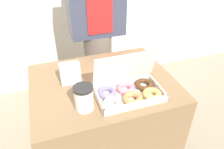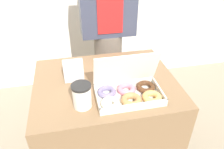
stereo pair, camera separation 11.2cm
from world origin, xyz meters
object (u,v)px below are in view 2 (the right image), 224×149
Objects in this scene: coffee_cup at (82,96)px; napkin_holder at (74,71)px; person_customer at (108,27)px; donut_box at (129,92)px.

coffee_cup and napkin_holder have the same top height.
person_customer reaches higher than coffee_cup.
person_customer is at bearing 87.72° from donut_box.
coffee_cup is at bearing -175.68° from donut_box.
coffee_cup is 0.08× the size of person_customer.
donut_box is at bearing -92.28° from person_customer.
coffee_cup is 0.24m from napkin_holder.
donut_box is 0.74m from person_customer.
donut_box is 0.22× the size of person_customer.
coffee_cup is at bearing -110.26° from person_customer.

